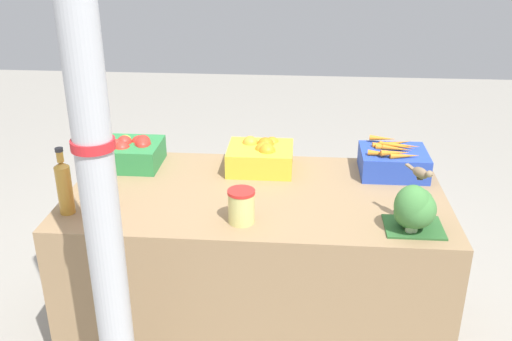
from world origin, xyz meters
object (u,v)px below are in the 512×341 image
at_px(juice_bottle_amber, 64,186).
at_px(juice_bottle_ruby, 93,190).
at_px(support_pole, 97,178).
at_px(apple_crate, 128,152).
at_px(orange_crate, 262,156).
at_px(broccoli_pile, 414,209).
at_px(sparrow_bird, 421,173).
at_px(carrot_crate, 393,161).
at_px(pickle_jar, 241,206).

distance_m(juice_bottle_amber, juice_bottle_ruby, 0.11).
bearing_deg(juice_bottle_amber, support_pole, -55.21).
xyz_separation_m(support_pole, juice_bottle_ruby, (-0.21, 0.46, -0.26)).
bearing_deg(apple_crate, orange_crate, 0.86).
xyz_separation_m(orange_crate, broccoli_pile, (0.61, -0.54, 0.03)).
bearing_deg(juice_bottle_amber, apple_crate, 77.76).
xyz_separation_m(broccoli_pile, sparrow_bird, (0.02, 0.04, 0.13)).
bearing_deg(support_pole, carrot_crate, 43.00).
distance_m(apple_crate, pickle_jar, 0.79).
bearing_deg(support_pole, apple_crate, 102.52).
distance_m(support_pole, broccoli_pile, 1.15).
distance_m(orange_crate, broccoli_pile, 0.81).
relative_size(apple_crate, juice_bottle_amber, 1.08).
height_order(support_pole, pickle_jar, support_pole).
xyz_separation_m(carrot_crate, juice_bottle_ruby, (-1.24, -0.50, 0.04)).
xyz_separation_m(orange_crate, carrot_crate, (0.61, -0.00, -0.00)).
distance_m(support_pole, apple_crate, 1.02).
bearing_deg(broccoli_pile, sparrow_bird, 64.58).
bearing_deg(support_pole, orange_crate, 66.29).
distance_m(apple_crate, orange_crate, 0.64).
xyz_separation_m(carrot_crate, juice_bottle_amber, (-1.35, -0.50, 0.06)).
distance_m(apple_crate, juice_bottle_ruby, 0.50).
xyz_separation_m(support_pole, orange_crate, (0.42, 0.96, -0.30)).
bearing_deg(broccoli_pile, support_pole, -157.74).
xyz_separation_m(orange_crate, juice_bottle_ruby, (-0.63, -0.50, 0.04)).
relative_size(orange_crate, pickle_jar, 2.22).
xyz_separation_m(juice_bottle_amber, sparrow_bird, (1.37, -0.00, 0.10)).
bearing_deg(pickle_jar, juice_bottle_amber, 178.34).
distance_m(carrot_crate, broccoli_pile, 0.54).
height_order(apple_crate, sparrow_bird, sparrow_bird).
distance_m(support_pole, orange_crate, 1.10).
bearing_deg(support_pole, juice_bottle_ruby, 114.21).
bearing_deg(orange_crate, support_pole, -113.71).
bearing_deg(orange_crate, pickle_jar, -94.45).
bearing_deg(juice_bottle_amber, orange_crate, 34.18).
relative_size(orange_crate, juice_bottle_ruby, 1.19).
bearing_deg(juice_bottle_ruby, carrot_crate, 22.05).
bearing_deg(apple_crate, support_pole, -77.48).
bearing_deg(sparrow_bird, pickle_jar, -122.56).
relative_size(apple_crate, broccoli_pile, 1.37).
bearing_deg(apple_crate, broccoli_pile, -23.20).
relative_size(broccoli_pile, sparrow_bird, 1.85).
distance_m(carrot_crate, pickle_jar, 0.83).
bearing_deg(pickle_jar, apple_crate, 139.09).
relative_size(apple_crate, juice_bottle_ruby, 1.19).
distance_m(juice_bottle_amber, sparrow_bird, 1.37).
distance_m(orange_crate, juice_bottle_ruby, 0.81).
bearing_deg(pickle_jar, broccoli_pile, -1.53).
relative_size(orange_crate, carrot_crate, 1.00).
xyz_separation_m(carrot_crate, sparrow_bird, (0.02, -0.50, 0.16)).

